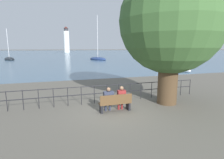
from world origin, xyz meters
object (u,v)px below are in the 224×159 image
at_px(seated_person_left, 108,98).
at_px(seated_person_right, 121,97).
at_px(sailboat_3, 9,59).
at_px(harbor_lighthouse, 66,40).
at_px(shade_tree, 171,22).
at_px(sailboat_5, 170,68).
at_px(sailboat_2, 158,60).
at_px(sailboat_1, 98,59).
at_px(park_bench, 115,103).

bearing_deg(seated_person_left, seated_person_right, 0.18).
height_order(seated_person_left, sailboat_3, sailboat_3).
height_order(seated_person_right, harbor_lighthouse, harbor_lighthouse).
relative_size(shade_tree, sailboat_5, 0.88).
height_order(sailboat_2, sailboat_5, sailboat_2).
bearing_deg(seated_person_left, sailboat_1, 77.94).
bearing_deg(sailboat_3, park_bench, -95.33).
xyz_separation_m(shade_tree, harbor_lighthouse, (1.85, 136.22, 4.80)).
distance_m(sailboat_1, sailboat_2, 16.16).
bearing_deg(sailboat_2, park_bench, -112.24).
bearing_deg(seated_person_right, park_bench, -167.71).
relative_size(seated_person_left, sailboat_1, 0.10).
xyz_separation_m(sailboat_1, sailboat_2, (12.90, -9.73, -0.05)).
distance_m(sailboat_2, sailboat_3, 39.80).
height_order(sailboat_5, harbor_lighthouse, harbor_lighthouse).
relative_size(shade_tree, sailboat_2, 0.89).
xyz_separation_m(shade_tree, sailboat_3, (-18.45, 46.00, -4.23)).
bearing_deg(sailboat_1, seated_person_right, -124.85).
bearing_deg(park_bench, harbor_lighthouse, 87.86).
bearing_deg(shade_tree, seated_person_right, -173.98).
height_order(park_bench, seated_person_left, seated_person_left).
bearing_deg(sailboat_1, sailboat_5, -101.51).
relative_size(sailboat_3, sailboat_5, 1.04).
bearing_deg(harbor_lighthouse, sailboat_1, -88.24).
bearing_deg(sailboat_5, sailboat_2, 61.59).
height_order(sailboat_1, sailboat_2, sailboat_1).
relative_size(sailboat_3, harbor_lighthouse, 0.44).
height_order(seated_person_right, sailboat_3, sailboat_3).
xyz_separation_m(seated_person_left, sailboat_2, (21.33, 29.72, -0.43)).
xyz_separation_m(sailboat_5, harbor_lighthouse, (-8.40, 122.09, 9.02)).
distance_m(shade_tree, seated_person_right, 4.81).
xyz_separation_m(shade_tree, seated_person_left, (-3.60, -0.31, -3.82)).
bearing_deg(seated_person_right, sailboat_5, 47.64).
bearing_deg(park_bench, shade_tree, 6.68).
distance_m(seated_person_left, sailboat_2, 36.58).
bearing_deg(park_bench, sailboat_2, 54.83).
bearing_deg(sailboat_3, sailboat_5, -71.45).
bearing_deg(seated_person_right, sailboat_3, 108.54).
relative_size(seated_person_right, sailboat_1, 0.10).
distance_m(shade_tree, sailboat_2, 34.60).
bearing_deg(seated_person_left, shade_tree, 4.92).
relative_size(sailboat_2, harbor_lighthouse, 0.42).
xyz_separation_m(sailboat_2, harbor_lighthouse, (-15.88, 106.81, 9.04)).
distance_m(seated_person_right, sailboat_3, 48.84).
height_order(seated_person_left, sailboat_1, sailboat_1).
relative_size(seated_person_right, sailboat_3, 0.15).
distance_m(shade_tree, sailboat_3, 49.74).
xyz_separation_m(sailboat_1, sailboat_3, (-23.28, 6.86, -0.03)).
xyz_separation_m(park_bench, harbor_lighthouse, (5.11, 136.60, 8.87)).
height_order(seated_person_left, sailboat_5, sailboat_5).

